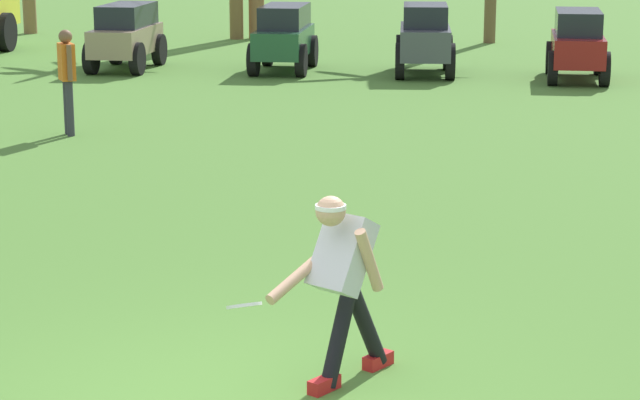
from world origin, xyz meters
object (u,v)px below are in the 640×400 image
at_px(parked_car_slot_d, 578,43).
at_px(frisbee_in_flight, 244,305).
at_px(parked_car_slot_a, 126,34).
at_px(parked_car_slot_c, 425,37).
at_px(teammate_near_sideline, 67,72).
at_px(frisbee_thrower, 343,277).
at_px(parked_car_slot_b, 284,36).

bearing_deg(parked_car_slot_d, frisbee_in_flight, -98.41).
relative_size(parked_car_slot_a, parked_car_slot_d, 1.00).
height_order(parked_car_slot_c, parked_car_slot_d, parked_car_slot_c).
bearing_deg(frisbee_in_flight, teammate_near_sideline, 117.45).
bearing_deg(parked_car_slot_c, frisbee_thrower, -86.45).
relative_size(frisbee_in_flight, teammate_near_sideline, 0.21).
height_order(frisbee_in_flight, parked_car_slot_b, parked_car_slot_b).
distance_m(teammate_near_sideline, parked_car_slot_d, 10.62).
bearing_deg(frisbee_thrower, parked_car_slot_c, 93.55).
height_order(teammate_near_sideline, parked_car_slot_a, teammate_near_sideline).
distance_m(frisbee_thrower, parked_car_slot_c, 16.81).
distance_m(parked_car_slot_b, parked_car_slot_d, 5.90).
xyz_separation_m(frisbee_in_flight, parked_car_slot_c, (-0.47, 17.36, 0.01)).
distance_m(parked_car_slot_c, parked_car_slot_d, 3.01).
distance_m(parked_car_slot_a, parked_car_slot_d, 9.17).
height_order(frisbee_thrower, parked_car_slot_b, frisbee_thrower).
relative_size(frisbee_thrower, parked_car_slot_b, 0.57).
bearing_deg(parked_car_slot_d, parked_car_slot_c, 175.17).
height_order(parked_car_slot_b, parked_car_slot_c, parked_car_slot_c).
distance_m(parked_car_slot_a, parked_car_slot_c, 6.18).
height_order(parked_car_slot_a, parked_car_slot_d, same).
relative_size(teammate_near_sideline, parked_car_slot_c, 0.64).
bearing_deg(parked_car_slot_d, frisbee_thrower, -96.77).
distance_m(frisbee_thrower, teammate_near_sideline, 10.61).
xyz_separation_m(frisbee_thrower, parked_car_slot_a, (-7.21, 16.50, -0.07)).
bearing_deg(parked_car_slot_b, parked_car_slot_c, -0.61).
relative_size(teammate_near_sideline, parked_car_slot_d, 0.64).
height_order(parked_car_slot_b, parked_car_slot_d, same).
bearing_deg(frisbee_thrower, parked_car_slot_a, 113.60).
bearing_deg(parked_car_slot_c, parked_car_slot_b, 179.39).
xyz_separation_m(frisbee_thrower, parked_car_slot_b, (-3.93, 16.81, -0.07)).
bearing_deg(teammate_near_sideline, parked_car_slot_c, 59.69).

